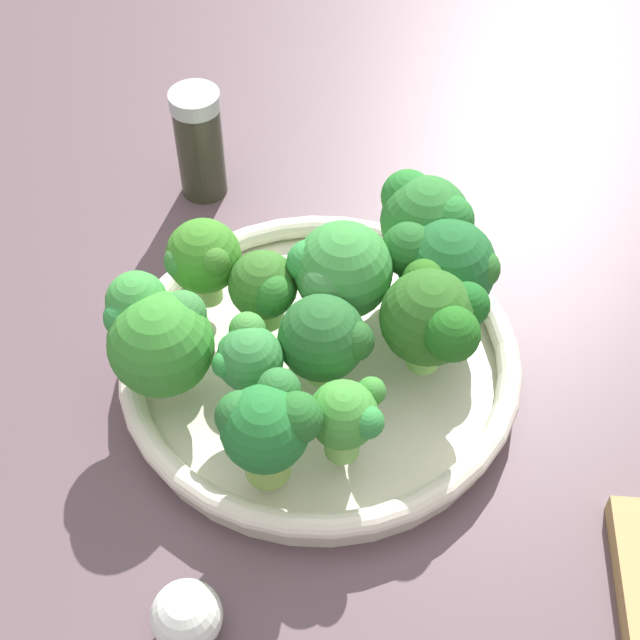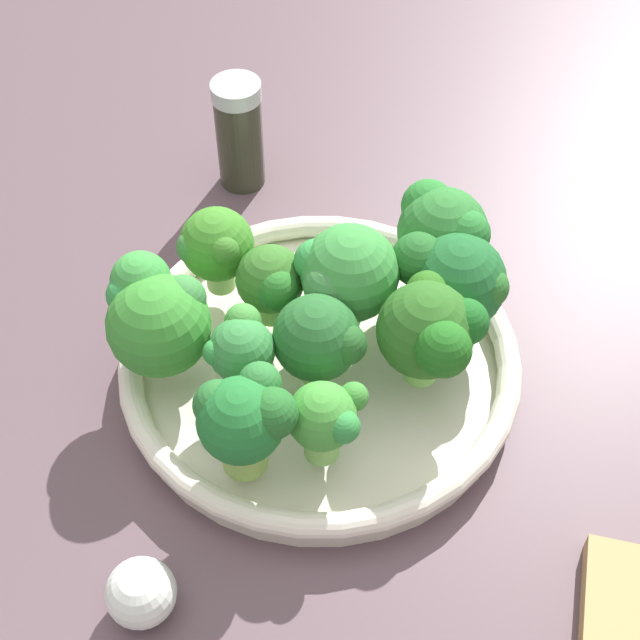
{
  "view_description": "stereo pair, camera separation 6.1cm",
  "coord_description": "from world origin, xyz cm",
  "px_view_note": "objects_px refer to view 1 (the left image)",
  "views": [
    {
      "loc": [
        11.14,
        37.16,
        52.01
      ],
      "look_at": [
        1.31,
        -1.24,
        5.99
      ],
      "focal_mm": 52.54,
      "sensor_mm": 36.0,
      "label": 1
    },
    {
      "loc": [
        5.17,
        38.21,
        52.01
      ],
      "look_at": [
        1.31,
        -1.24,
        5.99
      ],
      "focal_mm": 52.54,
      "sensor_mm": 36.0,
      "label": 2
    }
  ],
  "objects_px": {
    "bowl": "(320,362)",
    "broccoli_floret_10": "(202,259)",
    "broccoli_floret_7": "(339,272)",
    "garlic_bulb": "(187,616)",
    "broccoli_floret_6": "(444,266)",
    "broccoli_floret_5": "(325,338)",
    "broccoli_floret_4": "(248,357)",
    "broccoli_floret_2": "(434,317)",
    "broccoli_floret_0": "(266,290)",
    "broccoli_floret_3": "(267,426)",
    "broccoli_floret_9": "(157,335)",
    "broccoli_floret_1": "(346,417)",
    "broccoli_floret_8": "(425,218)",
    "pepper_shaker": "(200,143)"
  },
  "relations": [
    {
      "from": "bowl",
      "to": "broccoli_floret_10",
      "type": "distance_m",
      "value": 0.11
    },
    {
      "from": "broccoli_floret_7",
      "to": "garlic_bulb",
      "type": "distance_m",
      "value": 0.23
    },
    {
      "from": "bowl",
      "to": "broccoli_floret_6",
      "type": "xyz_separation_m",
      "value": [
        -0.09,
        -0.02,
        0.05
      ]
    },
    {
      "from": "broccoli_floret_6",
      "to": "bowl",
      "type": "bearing_deg",
      "value": 11.07
    },
    {
      "from": "broccoli_floret_5",
      "to": "broccoli_floret_10",
      "type": "xyz_separation_m",
      "value": [
        0.06,
        -0.09,
        0.0
      ]
    },
    {
      "from": "broccoli_floret_5",
      "to": "broccoli_floret_4",
      "type": "bearing_deg",
      "value": 4.26
    },
    {
      "from": "broccoli_floret_2",
      "to": "broccoli_floret_6",
      "type": "height_order",
      "value": "broccoli_floret_2"
    },
    {
      "from": "bowl",
      "to": "broccoli_floret_10",
      "type": "xyz_separation_m",
      "value": [
        0.07,
        -0.06,
        0.05
      ]
    },
    {
      "from": "broccoli_floret_0",
      "to": "broccoli_floret_3",
      "type": "height_order",
      "value": "broccoli_floret_3"
    },
    {
      "from": "broccoli_floret_0",
      "to": "broccoli_floret_7",
      "type": "relative_size",
      "value": 0.72
    },
    {
      "from": "bowl",
      "to": "broccoli_floret_9",
      "type": "distance_m",
      "value": 0.12
    },
    {
      "from": "broccoli_floret_1",
      "to": "broccoli_floret_4",
      "type": "xyz_separation_m",
      "value": [
        0.05,
        -0.06,
        0.0
      ]
    },
    {
      "from": "broccoli_floret_10",
      "to": "garlic_bulb",
      "type": "xyz_separation_m",
      "value": [
        0.05,
        0.22,
        -0.05
      ]
    },
    {
      "from": "broccoli_floret_1",
      "to": "broccoli_floret_5",
      "type": "bearing_deg",
      "value": -92.33
    },
    {
      "from": "bowl",
      "to": "broccoli_floret_8",
      "type": "distance_m",
      "value": 0.12
    },
    {
      "from": "broccoli_floret_1",
      "to": "broccoli_floret_0",
      "type": "bearing_deg",
      "value": -78.04
    },
    {
      "from": "broccoli_floret_1",
      "to": "broccoli_floret_9",
      "type": "distance_m",
      "value": 0.13
    },
    {
      "from": "broccoli_floret_8",
      "to": "bowl",
      "type": "bearing_deg",
      "value": 32.98
    },
    {
      "from": "broccoli_floret_10",
      "to": "broccoli_floret_9",
      "type": "bearing_deg",
      "value": 57.65
    },
    {
      "from": "broccoli_floret_5",
      "to": "garlic_bulb",
      "type": "relative_size",
      "value": 1.64
    },
    {
      "from": "broccoli_floret_0",
      "to": "pepper_shaker",
      "type": "bearing_deg",
      "value": -85.17
    },
    {
      "from": "broccoli_floret_8",
      "to": "broccoli_floret_10",
      "type": "relative_size",
      "value": 1.15
    },
    {
      "from": "broccoli_floret_3",
      "to": "broccoli_floret_5",
      "type": "distance_m",
      "value": 0.08
    },
    {
      "from": "broccoli_floret_4",
      "to": "broccoli_floret_6",
      "type": "xyz_separation_m",
      "value": [
        -0.14,
        -0.04,
        0.0
      ]
    },
    {
      "from": "broccoli_floret_2",
      "to": "broccoli_floret_9",
      "type": "bearing_deg",
      "value": -10.71
    },
    {
      "from": "broccoli_floret_2",
      "to": "broccoli_floret_8",
      "type": "distance_m",
      "value": 0.09
    },
    {
      "from": "bowl",
      "to": "broccoli_floret_4",
      "type": "distance_m",
      "value": 0.08
    },
    {
      "from": "broccoli_floret_2",
      "to": "broccoli_floret_4",
      "type": "height_order",
      "value": "broccoli_floret_2"
    },
    {
      "from": "broccoli_floret_4",
      "to": "broccoli_floret_7",
      "type": "distance_m",
      "value": 0.09
    },
    {
      "from": "broccoli_floret_2",
      "to": "broccoli_floret_0",
      "type": "bearing_deg",
      "value": -32.9
    },
    {
      "from": "broccoli_floret_0",
      "to": "broccoli_floret_1",
      "type": "bearing_deg",
      "value": 101.96
    },
    {
      "from": "broccoli_floret_2",
      "to": "broccoli_floret_4",
      "type": "distance_m",
      "value": 0.12
    },
    {
      "from": "broccoli_floret_8",
      "to": "broccoli_floret_1",
      "type": "bearing_deg",
      "value": 55.83
    },
    {
      "from": "broccoli_floret_9",
      "to": "broccoli_floret_0",
      "type": "bearing_deg",
      "value": -158.65
    },
    {
      "from": "broccoli_floret_1",
      "to": "garlic_bulb",
      "type": "height_order",
      "value": "broccoli_floret_1"
    },
    {
      "from": "broccoli_floret_7",
      "to": "broccoli_floret_8",
      "type": "xyz_separation_m",
      "value": [
        -0.07,
        -0.04,
        0.0
      ]
    },
    {
      "from": "broccoli_floret_2",
      "to": "garlic_bulb",
      "type": "relative_size",
      "value": 2.04
    },
    {
      "from": "broccoli_floret_8",
      "to": "broccoli_floret_9",
      "type": "height_order",
      "value": "broccoli_floret_8"
    },
    {
      "from": "broccoli_floret_1",
      "to": "pepper_shaker",
      "type": "distance_m",
      "value": 0.3
    },
    {
      "from": "broccoli_floret_6",
      "to": "broccoli_floret_8",
      "type": "height_order",
      "value": "broccoli_floret_8"
    },
    {
      "from": "broccoli_floret_0",
      "to": "bowl",
      "type": "bearing_deg",
      "value": 132.17
    },
    {
      "from": "broccoli_floret_4",
      "to": "broccoli_floret_10",
      "type": "relative_size",
      "value": 0.9
    },
    {
      "from": "broccoli_floret_8",
      "to": "broccoli_floret_9",
      "type": "xyz_separation_m",
      "value": [
        0.19,
        0.06,
        -0.0
      ]
    },
    {
      "from": "broccoli_floret_3",
      "to": "garlic_bulb",
      "type": "xyz_separation_m",
      "value": [
        0.06,
        0.08,
        -0.05
      ]
    },
    {
      "from": "broccoli_floret_4",
      "to": "broccoli_floret_6",
      "type": "bearing_deg",
      "value": -163.2
    },
    {
      "from": "broccoli_floret_2",
      "to": "broccoli_floret_4",
      "type": "xyz_separation_m",
      "value": [
        0.12,
        -0.0,
        -0.01
      ]
    },
    {
      "from": "broccoli_floret_8",
      "to": "garlic_bulb",
      "type": "xyz_separation_m",
      "value": [
        0.21,
        0.22,
        -0.06
      ]
    },
    {
      "from": "broccoli_floret_1",
      "to": "broccoli_floret_2",
      "type": "height_order",
      "value": "broccoli_floret_2"
    },
    {
      "from": "broccoli_floret_0",
      "to": "broccoli_floret_10",
      "type": "xyz_separation_m",
      "value": [
        0.04,
        -0.03,
        0.01
      ]
    },
    {
      "from": "broccoli_floret_2",
      "to": "garlic_bulb",
      "type": "height_order",
      "value": "broccoli_floret_2"
    }
  ]
}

